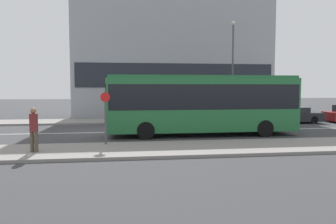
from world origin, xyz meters
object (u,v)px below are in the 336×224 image
object	(u,v)px
bus_stop_sign	(105,113)
pedestrian_near_stop	(34,127)
parked_car_0	(292,115)
street_lamp	(233,61)
city_bus	(202,101)

from	to	relation	value
bus_stop_sign	pedestrian_near_stop	bearing A→B (deg)	-152.03
parked_car_0	street_lamp	bearing A→B (deg)	153.62
bus_stop_sign	street_lamp	size ratio (longest dim) A/B	0.31
city_bus	parked_car_0	bearing A→B (deg)	31.37
bus_stop_sign	street_lamp	distance (m)	14.84
city_bus	bus_stop_sign	bearing A→B (deg)	-151.08
parked_car_0	bus_stop_sign	world-z (taller)	bus_stop_sign
pedestrian_near_stop	city_bus	bearing A→B (deg)	50.92
parked_car_0	bus_stop_sign	bearing A→B (deg)	-148.49
city_bus	pedestrian_near_stop	distance (m)	9.43
parked_car_0	bus_stop_sign	xyz separation A→B (m)	(-13.97, -8.56, 0.98)
city_bus	pedestrian_near_stop	bearing A→B (deg)	-151.77
pedestrian_near_stop	street_lamp	bearing A→B (deg)	65.49
pedestrian_near_stop	street_lamp	size ratio (longest dim) A/B	0.23
parked_car_0	bus_stop_sign	size ratio (longest dim) A/B	1.77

